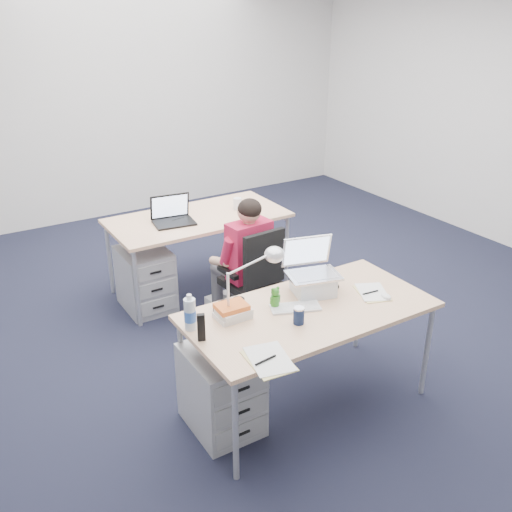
% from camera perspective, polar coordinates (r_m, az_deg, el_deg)
% --- Properties ---
extents(floor, '(7.00, 7.00, 0.00)m').
position_cam_1_polar(floor, '(4.90, 4.21, -6.89)').
color(floor, black).
rests_on(floor, ground).
extents(room, '(6.02, 7.02, 2.80)m').
position_cam_1_polar(room, '(4.27, 4.92, 13.17)').
color(room, beige).
rests_on(room, ground).
extents(desk_near, '(1.60, 0.80, 0.73)m').
position_cam_1_polar(desk_near, '(3.69, 5.34, -5.91)').
color(desk_near, tan).
rests_on(desk_near, ground).
extents(desk_far, '(1.60, 0.80, 0.73)m').
position_cam_1_polar(desk_far, '(5.23, -5.81, 3.49)').
color(desk_far, tan).
rests_on(desk_far, ground).
extents(office_chair, '(0.62, 0.62, 0.91)m').
position_cam_1_polar(office_chair, '(4.73, -0.41, -4.40)').
color(office_chair, black).
rests_on(office_chair, ground).
extents(seated_person, '(0.37, 0.64, 1.12)m').
position_cam_1_polar(seated_person, '(4.72, -1.56, -0.46)').
color(seated_person, '#BB1A3E').
rests_on(seated_person, ground).
extents(drawer_pedestal_near, '(0.40, 0.50, 0.55)m').
position_cam_1_polar(drawer_pedestal_near, '(3.71, -3.49, -13.20)').
color(drawer_pedestal_near, '#A9ABAF').
rests_on(drawer_pedestal_near, ground).
extents(drawer_pedestal_far, '(0.40, 0.50, 0.55)m').
position_cam_1_polar(drawer_pedestal_far, '(5.13, -10.99, -2.28)').
color(drawer_pedestal_far, '#A9ABAF').
rests_on(drawer_pedestal_far, ground).
extents(silver_laptop, '(0.40, 0.35, 0.36)m').
position_cam_1_polar(silver_laptop, '(3.77, 5.80, -1.29)').
color(silver_laptop, silver).
rests_on(silver_laptop, desk_near).
extents(wireless_keyboard, '(0.34, 0.24, 0.02)m').
position_cam_1_polar(wireless_keyboard, '(3.66, 3.95, -5.14)').
color(wireless_keyboard, white).
rests_on(wireless_keyboard, desk_near).
extents(computer_mouse, '(0.06, 0.09, 0.03)m').
position_cam_1_polar(computer_mouse, '(3.86, 12.87, -3.95)').
color(computer_mouse, white).
rests_on(computer_mouse, desk_near).
extents(headphones, '(0.29, 0.25, 0.04)m').
position_cam_1_polar(headphones, '(3.64, -2.70, -5.00)').
color(headphones, black).
rests_on(headphones, desk_near).
extents(can_koozie, '(0.09, 0.09, 0.11)m').
position_cam_1_polar(can_koozie, '(3.48, 4.30, -5.95)').
color(can_koozie, '#14203F').
rests_on(can_koozie, desk_near).
extents(water_bottle, '(0.09, 0.09, 0.23)m').
position_cam_1_polar(water_bottle, '(3.40, -6.63, -5.58)').
color(water_bottle, silver).
rests_on(water_bottle, desk_near).
extents(bear_figurine, '(0.09, 0.08, 0.15)m').
position_cam_1_polar(bear_figurine, '(3.63, 1.93, -4.16)').
color(bear_figurine, '#1E711E').
rests_on(bear_figurine, desk_near).
extents(book_stack, '(0.25, 0.21, 0.09)m').
position_cam_1_polar(book_stack, '(3.53, -2.36, -5.53)').
color(book_stack, silver).
rests_on(book_stack, desk_near).
extents(cordless_phone, '(0.05, 0.04, 0.17)m').
position_cam_1_polar(cordless_phone, '(3.30, -5.50, -7.12)').
color(cordless_phone, black).
rests_on(cordless_phone, desk_near).
extents(papers_left, '(0.26, 0.33, 0.01)m').
position_cam_1_polar(papers_left, '(3.16, 1.27, -10.42)').
color(papers_left, '#E0D082').
rests_on(papers_left, desk_near).
extents(papers_right, '(0.27, 0.31, 0.01)m').
position_cam_1_polar(papers_right, '(3.91, 11.55, -3.64)').
color(papers_right, '#E0D082').
rests_on(papers_right, desk_near).
extents(sunglasses, '(0.11, 0.05, 0.02)m').
position_cam_1_polar(sunglasses, '(3.91, 7.67, -3.21)').
color(sunglasses, black).
rests_on(sunglasses, desk_near).
extents(desk_lamp, '(0.39, 0.19, 0.43)m').
position_cam_1_polar(desk_lamp, '(3.50, -0.98, -2.74)').
color(desk_lamp, silver).
rests_on(desk_lamp, desk_near).
extents(dark_laptop, '(0.39, 0.39, 0.25)m').
position_cam_1_polar(dark_laptop, '(5.02, -8.25, 4.57)').
color(dark_laptop, black).
rests_on(dark_laptop, desk_far).
extents(far_cup, '(0.10, 0.10, 0.11)m').
position_cam_1_polar(far_cup, '(5.36, -1.87, 5.24)').
color(far_cup, white).
rests_on(far_cup, desk_far).
extents(far_papers, '(0.22, 0.29, 0.01)m').
position_cam_1_polar(far_papers, '(5.14, -7.58, 3.61)').
color(far_papers, white).
rests_on(far_papers, desk_far).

